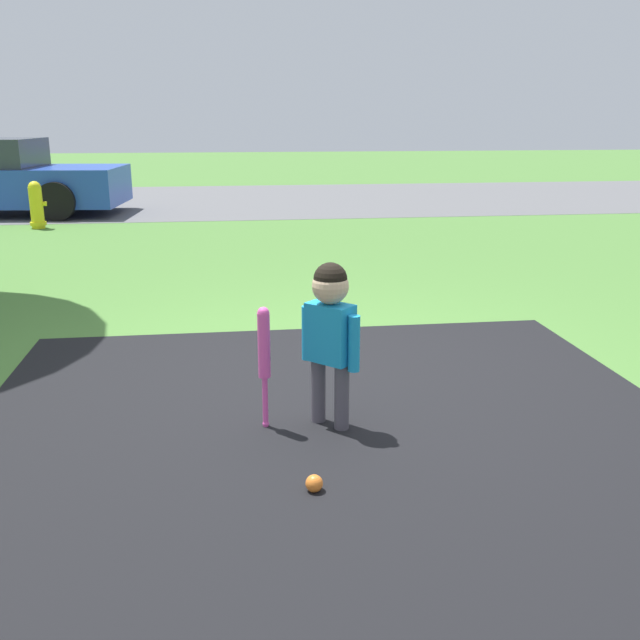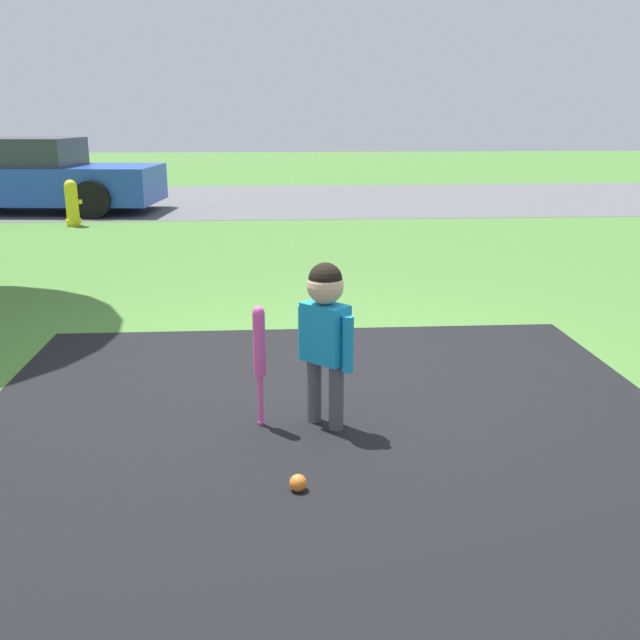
# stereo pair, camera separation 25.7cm
# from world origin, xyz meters

# --- Properties ---
(ground_plane) EXTENTS (60.00, 60.00, 0.00)m
(ground_plane) POSITION_xyz_m (0.00, 0.00, 0.00)
(ground_plane) COLOR #477533
(street_strip) EXTENTS (40.00, 6.00, 0.01)m
(street_strip) POSITION_xyz_m (0.00, 10.15, 0.00)
(street_strip) COLOR #59595B
(street_strip) RESTS_ON ground
(child) EXTENTS (0.28, 0.28, 0.90)m
(child) POSITION_xyz_m (-0.09, -0.81, 0.58)
(child) COLOR #4C4751
(child) RESTS_ON ground
(baseball_bat) EXTENTS (0.06, 0.06, 0.67)m
(baseball_bat) POSITION_xyz_m (-0.44, -0.79, 0.43)
(baseball_bat) COLOR #E54CA5
(baseball_bat) RESTS_ON ground
(sports_ball) EXTENTS (0.08, 0.08, 0.08)m
(sports_ball) POSITION_xyz_m (-0.26, -1.51, 0.04)
(sports_ball) COLOR orange
(sports_ball) RESTS_ON ground
(fire_hydrant) EXTENTS (0.27, 0.24, 0.70)m
(fire_hydrant) POSITION_xyz_m (-3.37, 6.73, 0.34)
(fire_hydrant) COLOR yellow
(fire_hydrant) RESTS_ON ground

